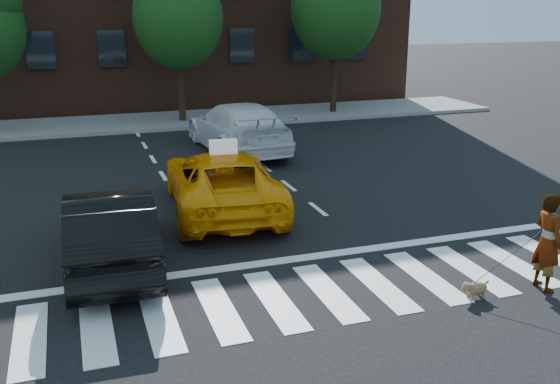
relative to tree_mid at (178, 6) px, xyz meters
name	(u,v)px	position (x,y,z in m)	size (l,w,h in m)	color
ground	(328,292)	(-0.53, -17.00, -4.85)	(120.00, 120.00, 0.00)	black
crosswalk	(328,292)	(-0.53, -17.00, -4.85)	(13.00, 2.40, 0.01)	silver
stop_line	(297,259)	(-0.53, -15.40, -4.85)	(12.00, 0.30, 0.01)	silver
sidewalk_far	(169,121)	(-0.53, 0.50, -4.78)	(30.00, 4.00, 0.15)	slate
tree_mid	(178,6)	(0.00, 0.00, 0.00)	(3.69, 3.69, 7.10)	black
taxi	(222,181)	(-1.20, -11.87, -4.10)	(2.49, 5.40, 1.50)	#FF9905
black_sedan	(110,228)	(-4.08, -14.50, -4.08)	(1.62, 4.66, 1.54)	black
white_suv	(238,127)	(0.87, -5.75, -4.00)	(2.38, 5.84, 1.70)	silver
woman	(548,242)	(3.21, -18.10, -3.96)	(0.65, 0.43, 1.79)	#999999
dog	(474,288)	(1.78, -18.05, -4.66)	(0.58, 0.25, 0.33)	brown
taxi_sign	(223,147)	(-1.20, -12.07, -3.19)	(0.65, 0.28, 0.32)	white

